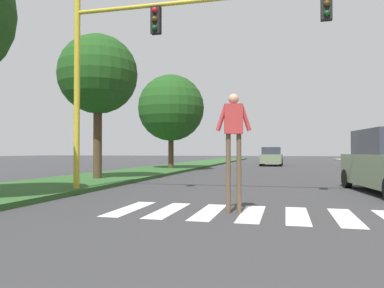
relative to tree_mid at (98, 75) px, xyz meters
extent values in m
plane|color=#38383A|center=(7.89, 14.68, -4.51)|extent=(140.00, 140.00, 0.00)
cube|color=silver|center=(4.29, -6.48, -4.51)|extent=(0.45, 2.20, 0.01)
cube|color=silver|center=(5.19, -6.48, -4.51)|extent=(0.45, 2.20, 0.01)
cube|color=silver|center=(6.09, -6.48, -4.51)|extent=(0.45, 2.20, 0.01)
cube|color=silver|center=(6.99, -6.48, -4.51)|extent=(0.45, 2.20, 0.01)
cube|color=silver|center=(7.89, -6.48, -4.51)|extent=(0.45, 2.20, 0.01)
cube|color=silver|center=(8.79, -6.48, -4.51)|extent=(0.45, 2.20, 0.01)
cube|color=#2D5B28|center=(-0.30, 12.68, -4.44)|extent=(4.13, 64.00, 0.15)
cylinder|color=#4C3823|center=(0.00, 0.00, -2.67)|extent=(0.36, 0.36, 3.39)
sphere|color=#1E4C19|center=(0.00, 0.00, 0.03)|extent=(3.34, 3.34, 3.34)
cylinder|color=#4C3823|center=(0.19, 9.78, -3.00)|extent=(0.36, 0.36, 2.72)
sphere|color=#1E4C19|center=(0.19, 9.78, -0.30)|extent=(4.46, 4.46, 4.46)
cylinder|color=gold|center=(1.47, -4.04, -1.36)|extent=(0.18, 0.18, 6.00)
cube|color=black|center=(4.03, -4.04, 0.59)|extent=(0.28, 0.20, 0.80)
sphere|color=red|center=(4.03, -4.16, 0.85)|extent=(0.16, 0.16, 0.16)
sphere|color=#4C380F|center=(4.03, -4.16, 0.59)|extent=(0.16, 0.16, 0.16)
sphere|color=#0F3F19|center=(4.03, -4.16, 0.33)|extent=(0.16, 0.16, 0.16)
cube|color=black|center=(8.72, -4.04, 0.59)|extent=(0.28, 0.20, 0.80)
sphere|color=#4C380F|center=(8.72, -4.16, 0.59)|extent=(0.16, 0.16, 0.16)
sphere|color=#0F3F19|center=(8.72, -4.16, 0.33)|extent=(0.16, 0.16, 0.16)
cylinder|color=brown|center=(6.73, -6.49, -3.69)|extent=(0.12, 0.12, 1.65)
cylinder|color=brown|center=(6.51, -6.54, -3.69)|extent=(0.12, 0.12, 1.65)
cube|color=#B23333|center=(6.62, -6.51, -2.55)|extent=(0.42, 0.31, 0.62)
cylinder|color=#B23333|center=(6.86, -6.47, -2.52)|extent=(0.28, 0.14, 0.58)
cylinder|color=#B23333|center=(6.39, -6.56, -2.52)|extent=(0.28, 0.14, 0.58)
sphere|color=tan|center=(6.62, -6.51, -2.13)|extent=(0.26, 0.26, 0.22)
cylinder|color=black|center=(9.77, -0.14, -4.19)|extent=(0.30, 0.66, 0.64)
cube|color=gray|center=(6.49, 19.40, -3.90)|extent=(1.87, 4.19, 0.78)
cube|color=#2D333D|center=(6.49, 19.19, -3.20)|extent=(1.61, 1.90, 0.63)
cylinder|color=black|center=(5.71, 21.05, -4.19)|extent=(0.23, 0.64, 0.64)
cylinder|color=black|center=(7.34, 21.02, -4.19)|extent=(0.23, 0.64, 0.64)
cylinder|color=black|center=(5.65, 17.79, -4.19)|extent=(0.23, 0.64, 0.64)
cylinder|color=black|center=(7.28, 17.76, -4.19)|extent=(0.23, 0.64, 0.64)
camera|label=1|loc=(7.66, -14.25, -3.22)|focal=34.91mm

